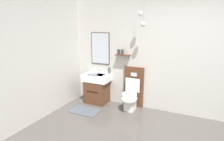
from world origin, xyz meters
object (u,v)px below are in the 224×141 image
Objects in this scene: soap_dispenser at (109,70)px; vanity_sink_left at (97,87)px; toothbrush_cup at (92,70)px; toilet at (131,94)px; folded_hand_towel at (93,74)px.

vanity_sink_left is at bearing -146.51° from soap_dispenser.
soap_dispenser is (0.53, 0.01, 0.03)m from toothbrush_cup.
toothbrush_cup is at bearing 147.05° from vanity_sink_left.
soap_dispenser is (-0.67, 0.17, 0.47)m from toilet.
toothbrush_cup is (-0.26, 0.17, 0.41)m from vanity_sink_left.
toilet reaches higher than soap_dispenser.
toilet is 4.55× the size of folded_hand_towel.
vanity_sink_left is 0.76× the size of toilet.
toothbrush_cup reaches higher than folded_hand_towel.
folded_hand_towel is at bearing -55.19° from toothbrush_cup.
toilet is 1.29m from toothbrush_cup.
toothbrush_cup is 0.53m from soap_dispenser.
toilet is 0.84m from soap_dispenser.
soap_dispenser is (0.27, 0.18, 0.45)m from vanity_sink_left.
soap_dispenser is at bearing 33.49° from vanity_sink_left.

